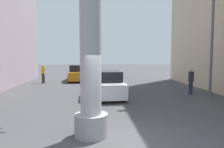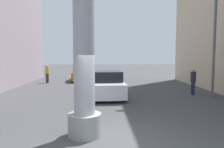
{
  "view_description": "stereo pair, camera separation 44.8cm",
  "coord_description": "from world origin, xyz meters",
  "px_view_note": "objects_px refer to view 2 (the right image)",
  "views": [
    {
      "loc": [
        -0.99,
        -5.82,
        2.49
      ],
      "look_at": [
        0.0,
        6.06,
        1.47
      ],
      "focal_mm": 35.0,
      "sensor_mm": 36.0,
      "label": 1
    },
    {
      "loc": [
        -0.54,
        -5.85,
        2.49
      ],
      "look_at": [
        0.0,
        6.06,
        1.47
      ],
      "focal_mm": 35.0,
      "sensor_mm": 36.0,
      "label": 2
    }
  ],
  "objects_px": {
    "pedestrian_far_left": "(47,72)",
    "pedestrian_mid_right": "(193,80)",
    "car_lead": "(106,84)",
    "traffic_light_mast": "(10,12)",
    "car_far": "(83,73)",
    "street_lamp": "(207,24)"
  },
  "relations": [
    {
      "from": "street_lamp",
      "to": "car_far",
      "type": "height_order",
      "value": "street_lamp"
    },
    {
      "from": "pedestrian_far_left",
      "to": "pedestrian_mid_right",
      "type": "bearing_deg",
      "value": -31.31
    },
    {
      "from": "car_far",
      "to": "pedestrian_mid_right",
      "type": "bearing_deg",
      "value": -47.42
    },
    {
      "from": "car_far",
      "to": "pedestrian_far_left",
      "type": "distance_m",
      "value": 3.57
    },
    {
      "from": "car_far",
      "to": "traffic_light_mast",
      "type": "bearing_deg",
      "value": -100.14
    },
    {
      "from": "traffic_light_mast",
      "to": "pedestrian_mid_right",
      "type": "height_order",
      "value": "traffic_light_mast"
    },
    {
      "from": "pedestrian_far_left",
      "to": "car_lead",
      "type": "bearing_deg",
      "value": -51.42
    },
    {
      "from": "car_lead",
      "to": "pedestrian_far_left",
      "type": "relative_size",
      "value": 3.0
    },
    {
      "from": "street_lamp",
      "to": "pedestrian_far_left",
      "type": "distance_m",
      "value": 13.68
    },
    {
      "from": "street_lamp",
      "to": "car_lead",
      "type": "bearing_deg",
      "value": 173.03
    },
    {
      "from": "street_lamp",
      "to": "car_lead",
      "type": "height_order",
      "value": "street_lamp"
    },
    {
      "from": "traffic_light_mast",
      "to": "car_far",
      "type": "height_order",
      "value": "traffic_light_mast"
    },
    {
      "from": "car_lead",
      "to": "pedestrian_far_left",
      "type": "xyz_separation_m",
      "value": [
        -5.23,
        6.55,
        0.28
      ]
    },
    {
      "from": "traffic_light_mast",
      "to": "car_lead",
      "type": "xyz_separation_m",
      "value": [
        4.25,
        3.45,
        -3.68
      ]
    },
    {
      "from": "pedestrian_far_left",
      "to": "traffic_light_mast",
      "type": "bearing_deg",
      "value": -84.43
    },
    {
      "from": "traffic_light_mast",
      "to": "car_far",
      "type": "bearing_deg",
      "value": 79.86
    },
    {
      "from": "car_lead",
      "to": "pedestrian_mid_right",
      "type": "bearing_deg",
      "value": 0.48
    },
    {
      "from": "street_lamp",
      "to": "car_far",
      "type": "xyz_separation_m",
      "value": [
        -8.01,
        9.05,
        -3.58
      ]
    },
    {
      "from": "car_lead",
      "to": "pedestrian_mid_right",
      "type": "height_order",
      "value": "pedestrian_mid_right"
    },
    {
      "from": "pedestrian_far_left",
      "to": "pedestrian_mid_right",
      "type": "xyz_separation_m",
      "value": [
        10.7,
        -6.51,
        -0.0
      ]
    },
    {
      "from": "traffic_light_mast",
      "to": "pedestrian_far_left",
      "type": "xyz_separation_m",
      "value": [
        -0.97,
        10.0,
        -3.4
      ]
    },
    {
      "from": "car_far",
      "to": "pedestrian_mid_right",
      "type": "distance_m",
      "value": 11.26
    }
  ]
}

